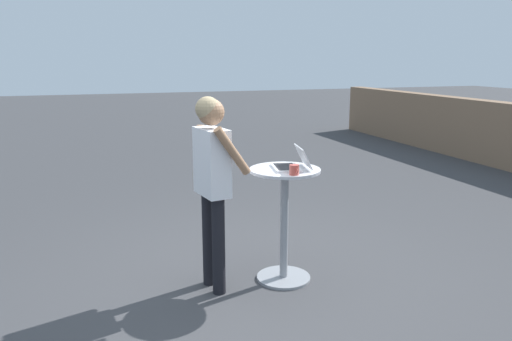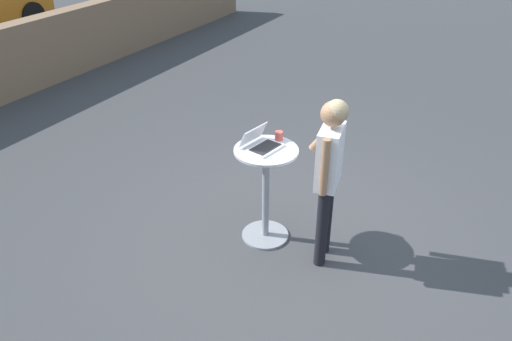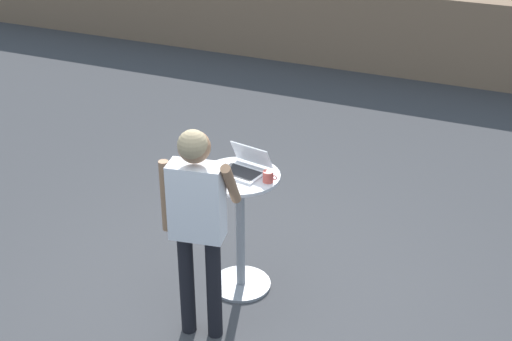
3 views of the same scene
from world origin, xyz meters
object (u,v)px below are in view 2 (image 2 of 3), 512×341
(cafe_table, at_px, (266,187))
(coffee_mug, at_px, (279,136))
(standing_person, at_px, (329,164))
(laptop, at_px, (261,144))

(cafe_table, relative_size, coffee_mug, 9.24)
(coffee_mug, relative_size, standing_person, 0.07)
(laptop, distance_m, coffee_mug, 0.24)
(cafe_table, bearing_deg, coffee_mug, -3.82)
(cafe_table, xyz_separation_m, coffee_mug, (0.24, -0.02, 0.46))
(cafe_table, relative_size, standing_person, 0.62)
(cafe_table, bearing_deg, laptop, 80.79)
(coffee_mug, xyz_separation_m, standing_person, (-0.26, -0.62, -0.02))
(laptop, relative_size, standing_person, 0.23)
(coffee_mug, bearing_deg, laptop, 161.80)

